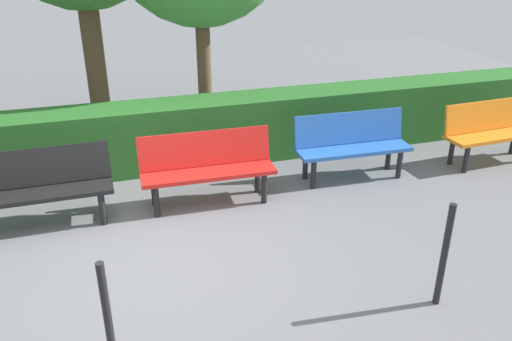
# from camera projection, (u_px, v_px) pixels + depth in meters

# --- Properties ---
(ground_plane) EXTENTS (19.17, 19.17, 0.00)m
(ground_plane) POSITION_uv_depth(u_px,v_px,m) (147.00, 252.00, 5.34)
(ground_plane) COLOR slate
(bench_orange) EXTENTS (1.43, 0.53, 0.86)m
(bench_orange) POSITION_uv_depth(u_px,v_px,m) (491.00, 129.00, 7.27)
(bench_orange) COLOR orange
(bench_orange) RESTS_ON ground_plane
(bench_blue) EXTENTS (1.54, 0.51, 0.86)m
(bench_blue) POSITION_uv_depth(u_px,v_px,m) (352.00, 143.00, 6.81)
(bench_blue) COLOR blue
(bench_blue) RESTS_ON ground_plane
(bench_red) EXTENTS (1.60, 0.51, 0.86)m
(bench_red) POSITION_uv_depth(u_px,v_px,m) (207.00, 165.00, 6.16)
(bench_red) COLOR red
(bench_red) RESTS_ON ground_plane
(bench_black) EXTENTS (1.62, 0.48, 0.86)m
(bench_black) POSITION_uv_depth(u_px,v_px,m) (36.00, 185.00, 5.66)
(bench_black) COLOR black
(bench_black) RESTS_ON ground_plane
(hedge_row) EXTENTS (15.17, 0.66, 0.91)m
(hedge_row) POSITION_uv_depth(u_px,v_px,m) (193.00, 132.00, 7.23)
(hedge_row) COLOR #266023
(hedge_row) RESTS_ON ground_plane
(railing_post_mid) EXTENTS (0.06, 0.06, 1.00)m
(railing_post_mid) POSITION_uv_depth(u_px,v_px,m) (444.00, 256.00, 4.40)
(railing_post_mid) COLOR black
(railing_post_mid) RESTS_ON ground_plane
(railing_post_far) EXTENTS (0.06, 0.06, 1.00)m
(railing_post_far) POSITION_uv_depth(u_px,v_px,m) (108.00, 322.00, 3.66)
(railing_post_far) COLOR black
(railing_post_far) RESTS_ON ground_plane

